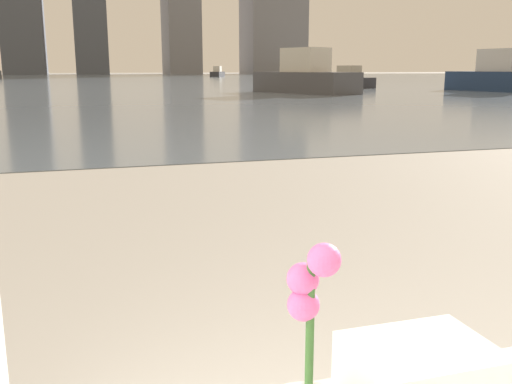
# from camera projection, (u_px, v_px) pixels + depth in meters

# --- Properties ---
(harbor_water) EXTENTS (180.00, 110.00, 0.01)m
(harbor_water) POSITION_uv_depth(u_px,v_px,m) (83.00, 80.00, 58.25)
(harbor_water) COLOR slate
(harbor_water) RESTS_ON ground_plane
(harbor_boat_0) EXTENTS (3.82, 5.93, 2.10)m
(harbor_boat_0) POSITION_uv_depth(u_px,v_px,m) (305.00, 77.00, 27.15)
(harbor_boat_0) COLOR #4C4C51
(harbor_boat_0) RESTS_ON harbor_water
(harbor_boat_2) EXTENTS (2.04, 3.72, 1.32)m
(harbor_boat_2) POSITION_uv_depth(u_px,v_px,m) (349.00, 80.00, 34.82)
(harbor_boat_2) COLOR #2D2D33
(harbor_boat_2) RESTS_ON harbor_water
(harbor_boat_4) EXTENTS (3.12, 5.97, 2.13)m
(harbor_boat_4) POSITION_uv_depth(u_px,v_px,m) (501.00, 76.00, 29.31)
(harbor_boat_4) COLOR navy
(harbor_boat_4) RESTS_ON harbor_water
(harbor_boat_5) EXTENTS (2.92, 4.06, 1.45)m
(harbor_boat_5) POSITION_uv_depth(u_px,v_px,m) (218.00, 73.00, 81.58)
(harbor_boat_5) COLOR #2D2D33
(harbor_boat_5) RESTS_ON harbor_water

